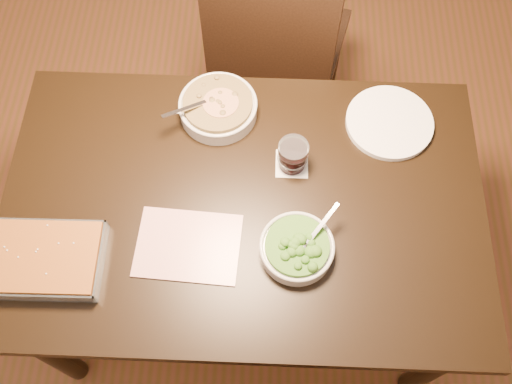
{
  "coord_description": "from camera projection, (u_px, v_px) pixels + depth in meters",
  "views": [
    {
      "loc": [
        0.07,
        -0.71,
        2.23
      ],
      "look_at": [
        0.04,
        0.01,
        0.8
      ],
      "focal_mm": 40.0,
      "sensor_mm": 36.0,
      "label": 1
    }
  ],
  "objects": [
    {
      "name": "baking_dish",
      "position": [
        47.0,
        259.0,
        1.54
      ],
      "size": [
        0.3,
        0.22,
        0.05
      ],
      "rotation": [
        0.0,
        0.0,
        0.01
      ],
      "color": "silver",
      "rests_on": "table"
    },
    {
      "name": "coaster",
      "position": [
        292.0,
        164.0,
        1.7
      ],
      "size": [
        0.1,
        0.1,
        0.0
      ],
      "primitive_type": "cube",
      "color": "white",
      "rests_on": "table"
    },
    {
      "name": "broccoli_bowl",
      "position": [
        297.0,
        248.0,
        1.55
      ],
      "size": [
        0.21,
        0.21,
        0.08
      ],
      "color": "silver",
      "rests_on": "table"
    },
    {
      "name": "wine_tumbler",
      "position": [
        293.0,
        155.0,
        1.65
      ],
      "size": [
        0.09,
        0.09,
        0.1
      ],
      "color": "black",
      "rests_on": "coaster"
    },
    {
      "name": "table",
      "position": [
        244.0,
        216.0,
        1.73
      ],
      "size": [
        1.4,
        0.9,
        0.75
      ],
      "color": "black",
      "rests_on": "ground"
    },
    {
      "name": "magazine_a",
      "position": [
        188.0,
        245.0,
        1.58
      ],
      "size": [
        0.3,
        0.23,
        0.01
      ],
      "primitive_type": "cube",
      "rotation": [
        0.0,
        0.0,
        -0.06
      ],
      "color": "#B3333C",
      "rests_on": "table"
    },
    {
      "name": "stew_bowl",
      "position": [
        218.0,
        107.0,
        1.75
      ],
      "size": [
        0.24,
        0.24,
        0.09
      ],
      "color": "silver",
      "rests_on": "table"
    },
    {
      "name": "ground",
      "position": [
        247.0,
        282.0,
        2.31
      ],
      "size": [
        4.0,
        4.0,
        0.0
      ],
      "primitive_type": "plane",
      "color": "#483014",
      "rests_on": "ground"
    },
    {
      "name": "chair_far",
      "position": [
        276.0,
        47.0,
        2.15
      ],
      "size": [
        0.57,
        0.57,
        0.99
      ],
      "rotation": [
        0.0,
        0.0,
        2.9
      ],
      "color": "black",
      "rests_on": "ground"
    },
    {
      "name": "dinner_plate",
      "position": [
        389.0,
        122.0,
        1.76
      ],
      "size": [
        0.27,
        0.27,
        0.02
      ],
      "primitive_type": "cylinder",
      "color": "white",
      "rests_on": "table"
    }
  ]
}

